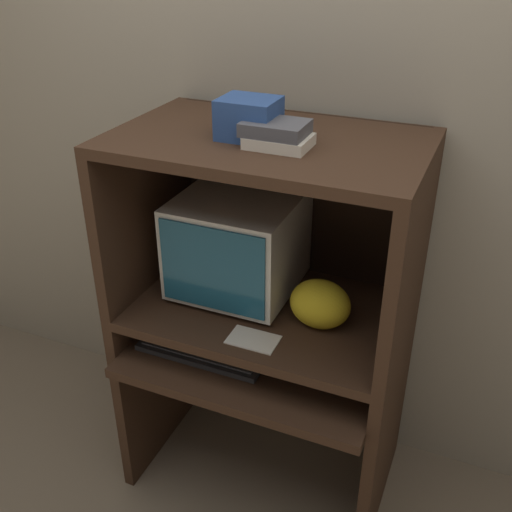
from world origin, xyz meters
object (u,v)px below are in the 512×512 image
at_px(crt_monitor, 238,244).
at_px(book_stack, 277,134).
at_px(storage_box, 249,118).
at_px(keyboard, 203,350).
at_px(mouse, 278,368).
at_px(snack_bag, 320,304).

bearing_deg(crt_monitor, book_stack, -35.36).
relative_size(book_stack, storage_box, 1.14).
distance_m(keyboard, book_stack, 0.83).
height_order(crt_monitor, mouse, crt_monitor).
height_order(keyboard, snack_bag, snack_bag).
bearing_deg(keyboard, storage_box, 44.50).
bearing_deg(snack_bag, crt_monitor, 163.01).
bearing_deg(mouse, crt_monitor, 138.65).
xyz_separation_m(crt_monitor, book_stack, (0.20, -0.14, 0.47)).
relative_size(snack_bag, book_stack, 1.05).
xyz_separation_m(snack_bag, book_stack, (-0.15, -0.03, 0.57)).
height_order(snack_bag, book_stack, book_stack).
height_order(mouse, book_stack, book_stack).
height_order(keyboard, storage_box, storage_box).
relative_size(crt_monitor, keyboard, 0.90).
relative_size(mouse, storage_box, 0.37).
relative_size(keyboard, snack_bag, 2.26).
bearing_deg(storage_box, mouse, -36.99).
distance_m(mouse, storage_box, 0.84).
xyz_separation_m(book_stack, storage_box, (-0.11, 0.04, 0.02)).
relative_size(crt_monitor, snack_bag, 2.04).
distance_m(crt_monitor, snack_bag, 0.38).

